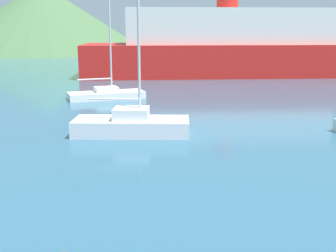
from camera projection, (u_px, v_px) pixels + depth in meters
name	position (u px, v px, depth m)	size (l,w,h in m)	color
sailboat_inner	(131.00, 124.00, 19.04)	(5.25, 2.10, 7.69)	silver
sailboat_outer	(106.00, 93.00, 28.92)	(5.47, 3.73, 9.49)	white
ferry_distant	(226.00, 46.00, 43.58)	(30.09, 12.18, 8.26)	red
hill_west	(42.00, 18.00, 87.86)	(44.11, 44.11, 13.89)	#476B42
hill_central	(194.00, 37.00, 81.50)	(34.78, 34.78, 6.39)	#4C6647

